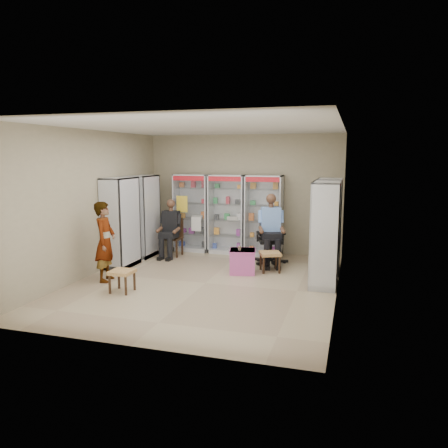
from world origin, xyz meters
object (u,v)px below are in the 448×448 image
(seated_shopkeeper, at_px, (270,231))
(standing_man, at_px, (105,242))
(office_chair, at_px, (271,238))
(cabinet_back_mid, at_px, (227,214))
(cabinet_left_far, at_px, (144,216))
(woven_stool_b, at_px, (122,281))
(cabinet_right_near, at_px, (325,234))
(wooden_chair, at_px, (173,237))
(woven_stool_a, at_px, (270,262))
(cabinet_left_near, at_px, (121,223))
(cabinet_back_left, at_px, (192,213))
(cabinet_back_right, at_px, (264,216))
(pink_trunk, at_px, (242,261))
(cabinet_right_far, at_px, (328,226))

(seated_shopkeeper, relative_size, standing_man, 0.96)
(office_chair, relative_size, standing_man, 0.75)
(cabinet_back_mid, xyz_separation_m, seated_shopkeeper, (1.28, -0.85, -0.24))
(cabinet_left_far, xyz_separation_m, woven_stool_b, (0.95, -2.76, -0.80))
(cabinet_right_near, distance_m, wooden_chair, 4.10)
(seated_shopkeeper, height_order, woven_stool_a, seated_shopkeeper)
(woven_stool_a, distance_m, woven_stool_b, 3.19)
(cabinet_left_near, bearing_deg, cabinet_back_left, 155.39)
(cabinet_back_left, bearing_deg, woven_stool_b, -89.67)
(cabinet_back_left, xyz_separation_m, cabinet_left_far, (-0.93, -0.93, 0.00))
(cabinet_back_right, xyz_separation_m, cabinet_right_near, (1.63, -2.23, 0.00))
(cabinet_back_left, relative_size, cabinet_back_right, 1.00)
(woven_stool_b, relative_size, standing_man, 0.26)
(wooden_chair, bearing_deg, woven_stool_a, -16.79)
(cabinet_left_near, bearing_deg, cabinet_right_near, 87.43)
(cabinet_back_mid, relative_size, woven_stool_a, 4.68)
(cabinet_back_mid, relative_size, cabinet_back_right, 1.00)
(pink_trunk, bearing_deg, woven_stool_b, -133.44)
(cabinet_left_far, xyz_separation_m, office_chair, (3.16, 0.13, -0.40))
(cabinet_back_mid, distance_m, wooden_chair, 1.50)
(cabinet_back_right, distance_m, standing_man, 4.05)
(cabinet_back_mid, height_order, woven_stool_b, cabinet_back_mid)
(cabinet_back_right, relative_size, office_chair, 1.67)
(cabinet_back_mid, xyz_separation_m, cabinet_left_near, (-1.88, -2.03, 0.00))
(woven_stool_a, bearing_deg, cabinet_back_left, 147.22)
(cabinet_left_near, bearing_deg, pink_trunk, 94.80)
(woven_stool_a, bearing_deg, cabinet_left_far, 169.89)
(cabinet_right_near, distance_m, woven_stool_b, 3.88)
(cabinet_right_near, relative_size, woven_stool_a, 4.68)
(cabinet_back_left, xyz_separation_m, pink_trunk, (1.81, -1.80, -0.75))
(cabinet_back_mid, xyz_separation_m, pink_trunk, (0.86, -1.80, -0.75))
(pink_trunk, bearing_deg, wooden_chair, 152.62)
(cabinet_back_right, relative_size, cabinet_right_far, 1.00)
(cabinet_right_near, height_order, office_chair, cabinet_right_near)
(cabinet_back_mid, bearing_deg, cabinet_left_near, -132.80)
(office_chair, bearing_deg, cabinet_back_right, 95.19)
(cabinet_back_right, xyz_separation_m, woven_stool_a, (0.45, -1.52, -0.79))
(cabinet_back_mid, distance_m, cabinet_right_far, 2.82)
(cabinet_left_near, xyz_separation_m, seated_shopkeeper, (3.16, 1.18, -0.24))
(cabinet_left_far, height_order, office_chair, cabinet_left_far)
(cabinet_back_mid, relative_size, woven_stool_b, 4.93)
(cabinet_back_left, xyz_separation_m, cabinet_right_near, (3.53, -2.23, 0.00))
(pink_trunk, distance_m, standing_man, 2.86)
(standing_man, bearing_deg, pink_trunk, -73.46)
(cabinet_right_near, bearing_deg, standing_man, 102.24)
(seated_shopkeeper, bearing_deg, cabinet_right_far, -29.70)
(pink_trunk, distance_m, woven_stool_a, 0.61)
(cabinet_back_right, height_order, office_chair, cabinet_back_right)
(office_chair, xyz_separation_m, standing_man, (-2.88, -2.34, 0.20))
(cabinet_back_right, height_order, wooden_chair, cabinet_back_right)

